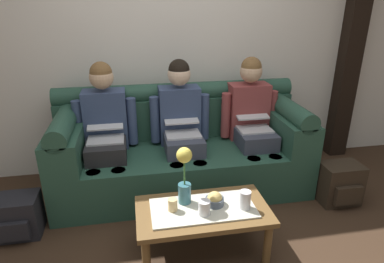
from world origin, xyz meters
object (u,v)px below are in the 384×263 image
Objects in this scene: person_left at (105,127)px; cup_near_left at (204,208)px; coffee_table at (203,215)px; backpack_left at (17,217)px; cup_far_center at (245,200)px; backpack_right at (340,184)px; person_right at (252,118)px; snack_bowl at (215,200)px; person_middle at (181,122)px; cup_near_right at (173,205)px; couch at (182,150)px; flower_vase at (184,174)px.

cup_near_left is at bearing -57.13° from person_left.
backpack_left is at bearing 161.87° from coffee_table.
backpack_right is at bearing 23.57° from cup_far_center.
snack_bowl is at bearing -122.14° from person_right.
coffee_table is 0.13m from cup_near_left.
cup_near_left is 0.28× the size of backpack_right.
backpack_left is at bearing -159.23° from person_middle.
snack_bowl is at bearing 13.68° from coffee_table.
cup_near_right is 1.27m from backpack_left.
person_right is at bearing 57.86° from snack_bowl.
person_middle is at bearing -0.01° from person_left.
coffee_table reaches higher than backpack_right.
snack_bowl is at bearing -50.80° from person_left.
couch is 0.74m from person_left.
couch is at bearing 20.92° from backpack_left.
person_middle is at bearing 105.42° from cup_far_center.
flower_vase is 1.38m from backpack_left.
person_right is 13.97× the size of cup_near_right.
cup_far_center is (0.19, -0.08, 0.03)m from snack_bowl.
cup_near_right is (0.47, -0.96, -0.23)m from person_left.
person_right is at bearing 68.60° from cup_far_center.
person_left is 3.53× the size of backpack_left.
backpack_left is (-1.25, 0.36, -0.44)m from flower_vase.
cup_near_left is (-0.69, -1.04, -0.23)m from person_right.
person_right is at bearing 0.00° from person_middle.
cup_near_left reaches higher than coffee_table.
backpack_right is at bearing -15.47° from person_left.
coffee_table is (-0.00, -0.97, -0.05)m from couch.
flower_vase is 4.15× the size of cup_near_left.
person_right is at bearing 47.82° from flower_vase.
coffee_table is at bearing 83.95° from cup_near_left.
backpack_left is (-1.16, 0.44, -0.26)m from cup_near_right.
person_right reaches higher than cup_near_right.
person_middle is 0.98m from snack_bowl.
person_middle is 2.88× the size of flower_vase.
couch is 17.76× the size of cup_far_center.
backpack_left is (-1.65, 0.50, -0.28)m from cup_far_center.
backpack_left is (-1.37, -0.52, -0.21)m from couch.
person_middle reaches higher than cup_near_right.
cup_near_left is 1.46m from backpack_right.
person_middle is at bearing 90.00° from coffee_table.
backpack_right is (0.66, -0.56, -0.48)m from person_right.
person_left is 0.68m from person_middle.
person_right is at bearing 47.12° from cup_near_right.
snack_bowl reaches higher than cup_near_right.
snack_bowl is (0.77, -0.95, -0.24)m from person_left.
person_right reaches higher than cup_far_center.
backpack_left is at bearing -159.08° from couch.
flower_vase reaches higher than cup_near_left.
cup_near_left is 0.22m from cup_near_right.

